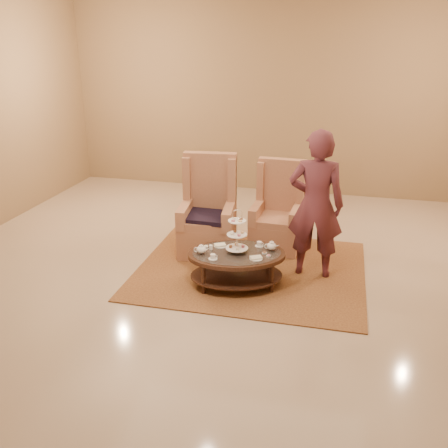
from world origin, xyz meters
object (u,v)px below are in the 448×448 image
(armchair_left, at_px, (208,220))
(person, at_px, (316,205))
(tea_table, at_px, (237,259))
(armchair_right, at_px, (278,219))

(armchair_left, height_order, person, person)
(armchair_left, xyz_separation_m, person, (1.48, -0.41, 0.47))
(tea_table, relative_size, armchair_left, 0.99)
(tea_table, xyz_separation_m, armchair_left, (-0.62, 0.94, 0.10))
(tea_table, distance_m, armchair_left, 1.13)
(tea_table, distance_m, armchair_right, 1.35)
(tea_table, bearing_deg, armchair_left, 106.85)
(tea_table, xyz_separation_m, armchair_right, (0.30, 1.32, 0.06))
(armchair_right, bearing_deg, tea_table, -100.31)
(armchair_left, relative_size, armchair_right, 1.09)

